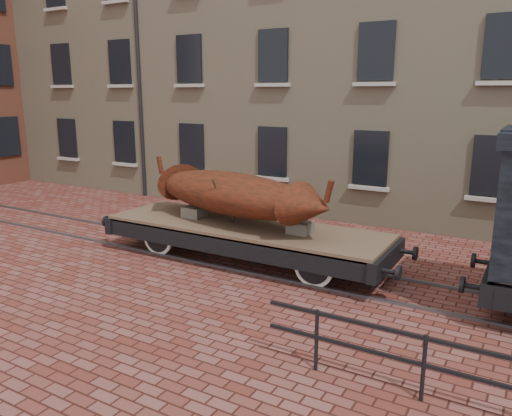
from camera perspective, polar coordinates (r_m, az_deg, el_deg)
The scene contains 5 objects.
ground at distance 12.52m, azimuth 1.12°, elevation -6.55°, with size 90.00×90.00×0.00m, color #5C251D.
warehouse_cream at distance 20.68m, azimuth 23.81°, elevation 19.81°, with size 40.00×10.19×14.00m.
rail_track at distance 12.51m, azimuth 1.12°, elevation -6.42°, with size 30.00×1.52×0.06m.
flatcar_wagon at distance 12.59m, azimuth -1.37°, elevation -2.75°, with size 8.23×2.23×1.24m.
iron_boat at distance 12.55m, azimuth -2.77°, elevation 1.71°, with size 5.96×2.69×1.46m.
Camera 1 is at (5.71, -10.32, 4.22)m, focal length 35.00 mm.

